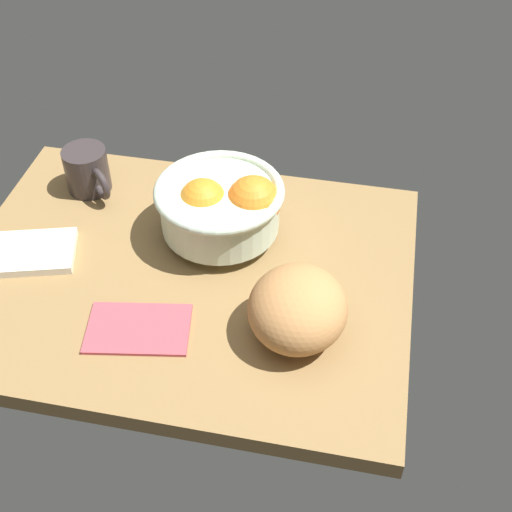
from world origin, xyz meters
TOP-DOWN VIEW (x-y plane):
  - ground_plane at (0.00, 0.00)cm, footprint 69.70×53.58cm
  - fruit_bowl at (4.20, 9.20)cm, footprint 20.37×20.37cm
  - bread_loaf at (18.89, -8.70)cm, footprint 13.89×14.98cm
  - napkin_folded at (-24.11, -1.41)cm, footprint 14.97×12.69cm
  - napkin_spare at (-3.13, -12.69)cm, footprint 15.91×11.64cm
  - mug at (-21.36, 16.35)cm, footprint 9.94×9.39cm

SIDE VIEW (x-z plane):
  - ground_plane at x=0.00cm, z-range -3.00..0.00cm
  - napkin_spare at x=-3.13cm, z-range 0.00..1.00cm
  - napkin_folded at x=-24.11cm, z-range 0.00..1.34cm
  - mug at x=-21.36cm, z-range 0.00..7.85cm
  - bread_loaf at x=18.89cm, z-range 0.00..9.98cm
  - fruit_bowl at x=4.20cm, z-range 0.52..12.15cm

